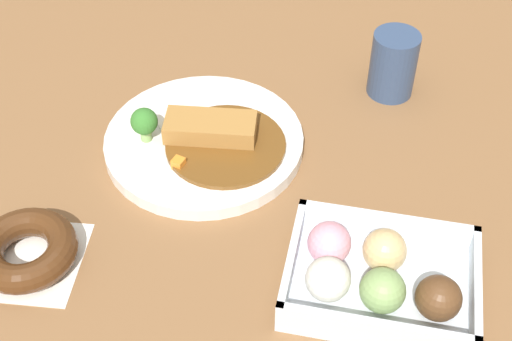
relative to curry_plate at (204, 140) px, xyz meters
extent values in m
plane|color=brown|center=(0.07, -0.05, -0.01)|extent=(1.60, 1.60, 0.00)
cylinder|color=white|center=(0.00, 0.00, 0.00)|extent=(0.25, 0.25, 0.02)
cylinder|color=brown|center=(0.03, -0.01, 0.01)|extent=(0.15, 0.15, 0.01)
cube|color=#A87538|center=(0.01, 0.00, 0.02)|extent=(0.12, 0.06, 0.02)
cylinder|color=white|center=(-0.04, 0.02, 0.01)|extent=(0.06, 0.06, 0.00)
ellipsoid|color=yellow|center=(-0.04, 0.02, 0.02)|extent=(0.03, 0.03, 0.01)
cylinder|color=#8CB766|center=(-0.07, -0.02, 0.01)|extent=(0.01, 0.01, 0.02)
sphere|color=#387A2D|center=(-0.07, -0.02, 0.03)|extent=(0.03, 0.03, 0.03)
cube|color=orange|center=(-0.02, -0.06, 0.01)|extent=(0.02, 0.02, 0.01)
cube|color=silver|center=(0.24, -0.18, -0.01)|extent=(0.20, 0.15, 0.01)
cube|color=silver|center=(0.14, -0.18, 0.01)|extent=(0.01, 0.15, 0.03)
cube|color=silver|center=(0.33, -0.18, 0.01)|extent=(0.01, 0.15, 0.03)
cube|color=silver|center=(0.24, -0.25, 0.01)|extent=(0.20, 0.01, 0.03)
cube|color=silver|center=(0.24, -0.11, 0.01)|extent=(0.20, 0.01, 0.03)
sphere|color=silver|center=(0.18, -0.20, 0.02)|extent=(0.05, 0.05, 0.05)
sphere|color=#84A860|center=(0.24, -0.20, 0.02)|extent=(0.05, 0.05, 0.05)
sphere|color=brown|center=(0.30, -0.20, 0.02)|extent=(0.05, 0.05, 0.05)
sphere|color=pink|center=(0.18, -0.15, 0.02)|extent=(0.05, 0.05, 0.05)
sphere|color=#DBB77A|center=(0.24, -0.15, 0.02)|extent=(0.05, 0.05, 0.05)
cube|color=white|center=(-0.14, -0.22, -0.01)|extent=(0.13, 0.13, 0.00)
torus|color=#4C2B14|center=(-0.14, -0.22, 0.00)|extent=(0.11, 0.11, 0.03)
cylinder|color=#33476B|center=(0.22, 0.17, 0.03)|extent=(0.06, 0.06, 0.09)
camera|label=1|loc=(0.20, -0.65, 0.62)|focal=50.83mm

